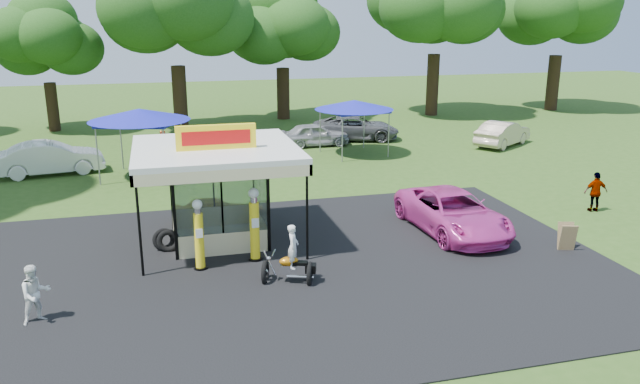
# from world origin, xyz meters

# --- Properties ---
(ground) EXTENTS (120.00, 120.00, 0.00)m
(ground) POSITION_xyz_m (0.00, 0.00, 0.00)
(ground) COLOR #2E4F18
(ground) RESTS_ON ground
(asphalt_apron) EXTENTS (20.00, 14.00, 0.04)m
(asphalt_apron) POSITION_xyz_m (0.00, 2.00, 0.02)
(asphalt_apron) COLOR black
(asphalt_apron) RESTS_ON ground
(gas_station_kiosk) EXTENTS (5.40, 5.40, 4.18)m
(gas_station_kiosk) POSITION_xyz_m (-2.00, 4.99, 1.78)
(gas_station_kiosk) COLOR white
(gas_station_kiosk) RESTS_ON ground
(gas_pump_left) EXTENTS (0.42, 0.42, 2.27)m
(gas_pump_left) POSITION_xyz_m (-2.83, 2.55, 1.09)
(gas_pump_left) COLOR black
(gas_pump_left) RESTS_ON ground
(gas_pump_right) EXTENTS (0.45, 0.45, 2.43)m
(gas_pump_right) POSITION_xyz_m (-1.07, 2.85, 1.16)
(gas_pump_right) COLOR black
(gas_pump_right) RESTS_ON ground
(motorcycle) EXTENTS (1.66, 1.19, 1.88)m
(motorcycle) POSITION_xyz_m (-0.32, 0.87, 0.73)
(motorcycle) COLOR black
(motorcycle) RESTS_ON ground
(spare_tires) EXTENTS (0.92, 0.55, 0.79)m
(spare_tires) POSITION_xyz_m (-3.81, 4.44, 0.38)
(spare_tires) COLOR black
(spare_tires) RESTS_ON ground
(a_frame_sign) EXTENTS (0.57, 0.61, 0.95)m
(a_frame_sign) POSITION_xyz_m (9.12, 1.07, 0.48)
(a_frame_sign) COLOR #593819
(a_frame_sign) RESTS_ON ground
(kiosk_car) EXTENTS (2.82, 1.13, 0.96)m
(kiosk_car) POSITION_xyz_m (-2.00, 7.20, 0.48)
(kiosk_car) COLOR yellow
(kiosk_car) RESTS_ON ground
(pink_sedan) EXTENTS (2.76, 5.53, 1.50)m
(pink_sedan) POSITION_xyz_m (6.27, 3.76, 0.75)
(pink_sedan) COLOR #D73A9F
(pink_sedan) RESTS_ON ground
(spectator_west) EXTENTS (0.95, 0.87, 1.57)m
(spectator_west) POSITION_xyz_m (-7.12, 0.14, 0.79)
(spectator_west) COLOR white
(spectator_west) RESTS_ON ground
(spectator_east_b) EXTENTS (1.00, 0.56, 1.62)m
(spectator_east_b) POSITION_xyz_m (12.92, 4.57, 0.81)
(spectator_east_b) COLOR gray
(spectator_east_b) RESTS_ON ground
(bg_car_a) EXTENTS (5.20, 2.51, 1.64)m
(bg_car_a) POSITION_xyz_m (-9.03, 16.60, 0.82)
(bg_car_a) COLOR white
(bg_car_a) RESTS_ON ground
(bg_car_b) EXTENTS (4.66, 2.02, 1.34)m
(bg_car_b) POSITION_xyz_m (-1.42, 19.57, 0.67)
(bg_car_b) COLOR #A3380C
(bg_car_b) RESTS_ON ground
(bg_car_c) EXTENTS (4.07, 1.66, 1.38)m
(bg_car_c) POSITION_xyz_m (5.30, 20.00, 0.69)
(bg_car_c) COLOR #A3A2A7
(bg_car_c) RESTS_ON ground
(bg_car_d) EXTENTS (5.90, 3.86, 1.51)m
(bg_car_d) POSITION_xyz_m (8.23, 21.21, 0.75)
(bg_car_d) COLOR #515153
(bg_car_d) RESTS_ON ground
(bg_car_e) EXTENTS (4.62, 3.85, 1.49)m
(bg_car_e) POSITION_xyz_m (16.23, 17.21, 0.74)
(bg_car_e) COLOR #C5AF97
(bg_car_e) RESTS_ON ground
(tent_west) EXTENTS (4.77, 4.77, 3.34)m
(tent_west) POSITION_xyz_m (-4.62, 14.90, 3.02)
(tent_west) COLOR gray
(tent_west) RESTS_ON ground
(tent_east) EXTENTS (4.39, 4.39, 3.07)m
(tent_east) POSITION_xyz_m (6.81, 17.17, 2.78)
(tent_east) COLOR gray
(tent_east) RESTS_ON ground
(oak_far_b) EXTENTS (7.53, 7.53, 8.98)m
(oak_far_b) POSITION_xyz_m (-10.59, 29.47, 5.73)
(oak_far_b) COLOR black
(oak_far_b) RESTS_ON ground
(oak_far_c) EXTENTS (10.49, 10.49, 12.37)m
(oak_far_c) POSITION_xyz_m (-2.24, 27.05, 7.85)
(oak_far_c) COLOR black
(oak_far_c) RESTS_ON ground
(oak_far_d) EXTENTS (8.86, 8.86, 10.55)m
(oak_far_d) POSITION_xyz_m (5.50, 30.52, 6.72)
(oak_far_d) COLOR black
(oak_far_d) RESTS_ON ground
(oak_far_e) EXTENTS (10.97, 10.97, 13.06)m
(oak_far_e) POSITION_xyz_m (17.13, 29.36, 8.33)
(oak_far_e) COLOR black
(oak_far_e) RESTS_ON ground
(oak_far_f) EXTENTS (10.01, 10.01, 12.07)m
(oak_far_f) POSITION_xyz_m (27.90, 29.39, 7.75)
(oak_far_f) COLOR black
(oak_far_f) RESTS_ON ground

